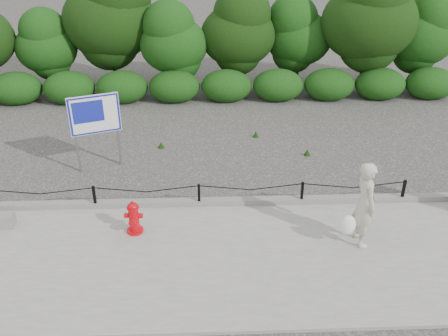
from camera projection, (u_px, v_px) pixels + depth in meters
ground at (199, 208)px, 11.59m from camera, size 90.00×90.00×0.00m
sidewalk at (199, 259)px, 9.81m from camera, size 14.00×4.00×0.08m
curb at (199, 202)px, 11.56m from camera, size 14.00×0.22×0.14m
chain_barrier at (199, 192)px, 11.38m from camera, size 10.06×0.06×0.60m
treeline at (214, 26)px, 18.30m from camera, size 20.22×3.98×4.99m
fire_hydrant at (134, 218)px, 10.41m from camera, size 0.42×0.43×0.79m
pedestrian at (364, 205)px, 9.83m from camera, size 0.79×0.74×1.91m
advertising_sign at (95, 118)px, 12.73m from camera, size 1.29×0.55×2.17m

